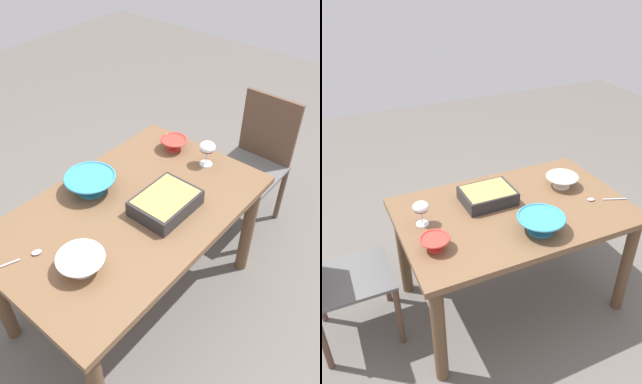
{
  "view_description": "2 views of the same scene",
  "coord_description": "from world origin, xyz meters",
  "views": [
    {
      "loc": [
        -0.99,
        -1.01,
        2.03
      ],
      "look_at": [
        0.15,
        -0.07,
        0.76
      ],
      "focal_mm": 37.42,
      "sensor_mm": 36.0,
      "label": 1
    },
    {
      "loc": [
        0.94,
        1.61,
        1.98
      ],
      "look_at": [
        0.15,
        -0.11,
        0.81
      ],
      "focal_mm": 36.17,
      "sensor_mm": 36.0,
      "label": 2
    }
  ],
  "objects": [
    {
      "name": "small_bowl",
      "position": [
        -0.39,
        -0.1,
        0.76
      ],
      "size": [
        0.2,
        0.2,
        0.08
      ],
      "color": "white",
      "rests_on": "dining_table"
    },
    {
      "name": "serving_spoon",
      "position": [
        -0.51,
        0.13,
        0.73
      ],
      "size": [
        0.23,
        0.1,
        0.01
      ],
      "color": "silver",
      "rests_on": "dining_table"
    },
    {
      "name": "ground_plane",
      "position": [
        0.0,
        0.0,
        0.0
      ],
      "size": [
        8.0,
        8.0,
        0.0
      ],
      "primitive_type": "plane",
      "color": "#5B5651"
    },
    {
      "name": "mixing_bowl",
      "position": [
        -0.03,
        0.24,
        0.77
      ],
      "size": [
        0.26,
        0.26,
        0.09
      ],
      "color": "teal",
      "rests_on": "dining_table"
    },
    {
      "name": "dining_table",
      "position": [
        0.0,
        0.0,
        0.61
      ],
      "size": [
        1.34,
        0.84,
        0.72
      ],
      "color": "brown",
      "rests_on": "ground_plane"
    },
    {
      "name": "chair",
      "position": [
        1.04,
        -0.13,
        0.49
      ],
      "size": [
        0.45,
        0.4,
        0.9
      ],
      "color": "#595959",
      "rests_on": "ground_plane"
    },
    {
      "name": "casserole_dish",
      "position": [
        0.11,
        -0.13,
        0.77
      ],
      "size": [
        0.31,
        0.23,
        0.08
      ],
      "color": "#262628",
      "rests_on": "dining_table"
    },
    {
      "name": "serving_bowl",
      "position": [
        0.53,
        0.15,
        0.76
      ],
      "size": [
        0.15,
        0.15,
        0.07
      ],
      "color": "red",
      "rests_on": "dining_table"
    },
    {
      "name": "wine_glass",
      "position": [
        0.53,
        -0.08,
        0.82
      ],
      "size": [
        0.09,
        0.09,
        0.14
      ],
      "color": "white",
      "rests_on": "dining_table"
    }
  ]
}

